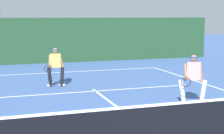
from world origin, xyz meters
TOP-DOWN VIEW (x-y plane):
  - court_line_baseline_far at (0.00, 10.87)m, footprint 9.27×0.10m
  - court_line_service at (0.00, 6.08)m, footprint 7.56×0.10m
  - court_line_centre at (0.00, 3.20)m, footprint 0.10×6.40m
  - tennis_net at (0.00, 0.00)m, footprint 10.17×0.09m
  - player_near at (2.32, 3.12)m, footprint 1.07×0.85m
  - player_far at (-1.26, 7.40)m, footprint 0.89×0.86m
  - tennis_ball at (-1.12, 2.96)m, footprint 0.07×0.07m
  - back_fence_windscreen at (0.00, 14.53)m, footprint 19.91×0.12m

SIDE VIEW (x-z plane):
  - court_line_baseline_far at x=0.00m, z-range 0.00..0.01m
  - court_line_service at x=0.00m, z-range 0.00..0.01m
  - court_line_centre at x=0.00m, z-range 0.00..0.01m
  - tennis_ball at x=-1.12m, z-range 0.00..0.07m
  - tennis_net at x=0.00m, z-range -0.03..1.06m
  - player_far at x=-1.26m, z-range 0.07..1.61m
  - player_near at x=2.32m, z-range 0.08..1.67m
  - back_fence_windscreen at x=0.00m, z-range 0.00..2.66m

